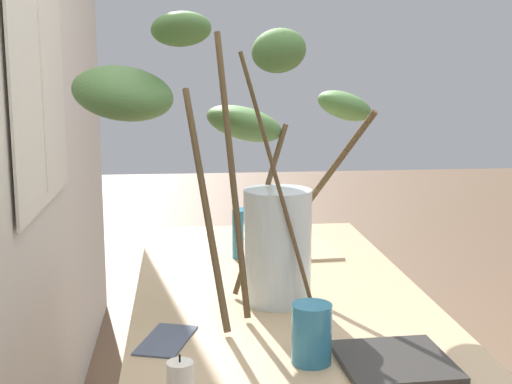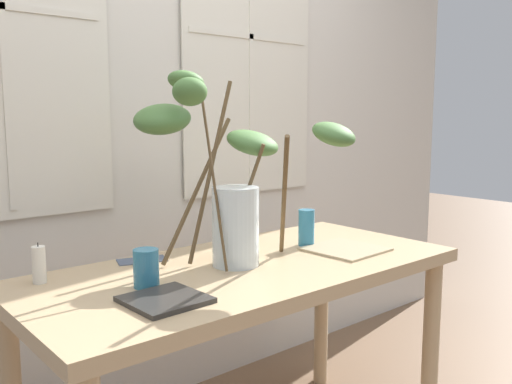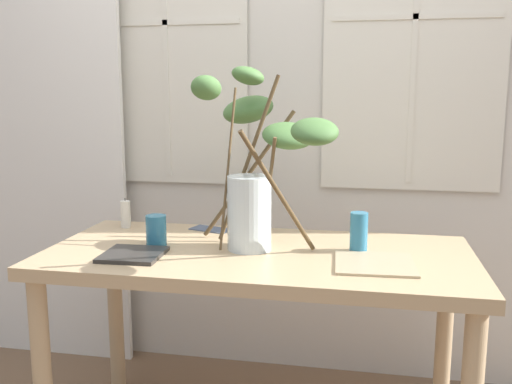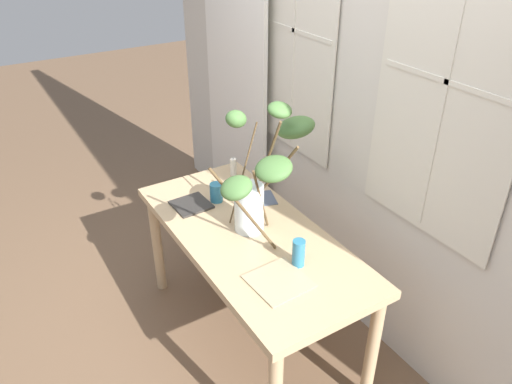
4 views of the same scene
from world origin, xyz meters
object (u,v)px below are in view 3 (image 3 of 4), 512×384
Objects in this scene: drinking_glass_blue_right at (359,232)px; pillar_candle at (126,214)px; dining_table at (258,277)px; vase_with_branches at (256,158)px; drinking_glass_blue_left at (157,230)px; plate_square_right at (375,264)px; plate_square_left at (133,254)px.

drinking_glass_blue_right reaches higher than pillar_candle.
vase_with_branches is at bearing 103.56° from dining_table.
drinking_glass_blue_right is 1.13× the size of pillar_candle.
drinking_glass_blue_left reaches higher than plate_square_right.
drinking_glass_blue_right is 0.70× the size of plate_square_left.
plate_square_right is 1.08m from pillar_candle.
plate_square_right reaches higher than dining_table.
dining_table is 10.71× the size of drinking_glass_blue_right.
plate_square_right is (0.83, 0.06, -0.00)m from plate_square_left.
vase_with_branches is 6.27× the size of pillar_candle.
plate_square_left is (-0.77, -0.21, -0.06)m from drinking_glass_blue_right.
drinking_glass_blue_left is 0.91× the size of pillar_candle.
plate_square_right is at bearing -23.63° from vase_with_branches.
plate_square_left reaches higher than dining_table.
plate_square_left is (-0.03, -0.16, -0.05)m from drinking_glass_blue_left.
vase_with_branches is (-0.02, 0.10, 0.43)m from dining_table.
plate_square_left reaches higher than plate_square_right.
pillar_candle is at bearing 166.40° from vase_with_branches.
drinking_glass_blue_right is 0.18m from plate_square_right.
drinking_glass_blue_left is (-0.36, -0.10, -0.27)m from vase_with_branches.
dining_table is 0.40m from drinking_glass_blue_right.
plate_square_left is 0.83m from plate_square_right.
pillar_candle is at bearing 161.98° from plate_square_right.
drinking_glass_blue_left is 0.33m from pillar_candle.
plate_square_right is (0.44, -0.19, -0.32)m from vase_with_branches.
plate_square_left is 0.45m from pillar_candle.
vase_with_branches is at bearing -13.60° from pillar_candle.
plate_square_left is at bearing -175.64° from plate_square_right.
vase_with_branches reaches higher than plate_square_left.
vase_with_branches is 3.88× the size of plate_square_left.
plate_square_left is at bearing -63.15° from pillar_candle.
vase_with_branches is at bearing 15.18° from drinking_glass_blue_left.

